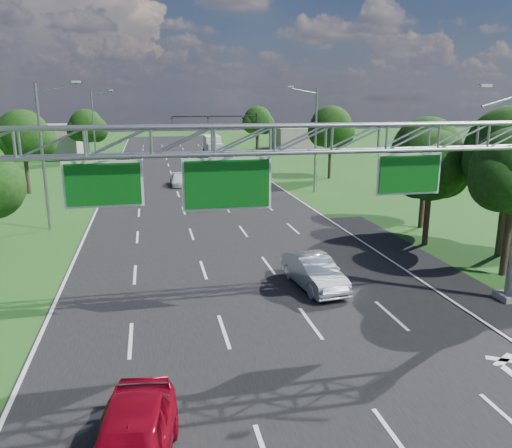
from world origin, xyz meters
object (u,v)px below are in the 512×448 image
object	(u,v)px
sign_gantry	(274,155)
box_truck	(213,146)
silver_sedan	(314,272)
red_coupe	(131,446)
traffic_signal	(232,126)

from	to	relation	value
sign_gantry	box_truck	size ratio (longest dim) A/B	2.81
sign_gantry	silver_sedan	size ratio (longest dim) A/B	4.94
red_coupe	silver_sedan	bearing A→B (deg)	60.51
box_truck	sign_gantry	bearing A→B (deg)	-94.21
sign_gantry	box_truck	bearing A→B (deg)	85.02
red_coupe	box_truck	xyz separation A→B (m)	(10.92, 70.51, 0.66)
red_coupe	traffic_signal	bearing A→B (deg)	85.63
sign_gantry	silver_sedan	bearing A→B (deg)	49.52
box_truck	traffic_signal	bearing A→B (deg)	-79.44
silver_sedan	box_truck	size ratio (longest dim) A/B	0.57
red_coupe	silver_sedan	world-z (taller)	red_coupe
traffic_signal	silver_sedan	bearing A→B (deg)	-94.89
red_coupe	box_truck	size ratio (longest dim) A/B	0.60
traffic_signal	silver_sedan	world-z (taller)	traffic_signal
red_coupe	sign_gantry	bearing A→B (deg)	62.23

